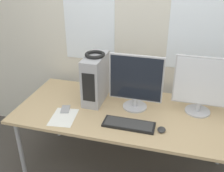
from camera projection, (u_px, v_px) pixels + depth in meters
The scene contains 10 objects.
wall_back at pixel (141, 30), 2.66m from camera, with size 8.00×0.07×2.70m.
desk at pixel (127, 115), 2.45m from camera, with size 2.05×0.92×0.74m.
pc_tower at pixel (96, 79), 2.52m from camera, with size 0.17×0.40×0.46m.
headphones at pixel (95, 55), 2.41m from camera, with size 0.19×0.19×0.03m.
monitor_main at pixel (136, 82), 2.37m from camera, with size 0.49×0.23×0.52m.
monitor_right_near at pixel (202, 85), 2.29m from camera, with size 0.49×0.23×0.54m.
keyboard at pixel (129, 124), 2.22m from camera, with size 0.44×0.16×0.02m.
mouse at pixel (161, 130), 2.15m from camera, with size 0.07×0.09×0.02m.
cell_phone at pixel (65, 109), 2.45m from camera, with size 0.11×0.15×0.01m.
paper_sheet_left at pixel (64, 117), 2.34m from camera, with size 0.25×0.32×0.00m.
Camera 1 is at (0.42, -1.57, 2.04)m, focal length 42.00 mm.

